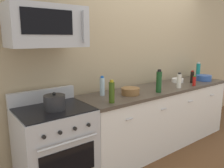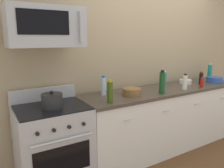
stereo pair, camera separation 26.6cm
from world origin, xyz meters
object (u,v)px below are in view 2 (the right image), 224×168
Objects in this scene: bottle_hot_sauce_red at (202,83)px; bottle_wine_green at (162,83)px; range_oven at (53,145)px; bottle_sparkling_teal at (210,72)px; bowl_white_ceramic at (186,81)px; bottle_soy_sauce_dark at (201,78)px; bottle_olive_oil at (110,92)px; bowl_blue_mixing at (214,79)px; microwave at (45,27)px; stockpot at (52,101)px; bottle_dish_soap at (165,79)px; bottle_vinegar_white at (185,82)px; bowl_wooden_salad at (132,91)px; bottle_water_clear at (103,86)px.

bottle_hot_sauce_red is 0.77m from bottle_wine_green.
bottle_sparkling_teal is (2.91, 0.15, 0.58)m from range_oven.
bottle_wine_green is 1.60× the size of bowl_white_ceramic.
bottle_soy_sauce_dark is (2.35, -0.09, 0.55)m from range_oven.
bottle_olive_oil is 2.08m from bowl_blue_mixing.
microwave is 3.41× the size of stockpot.
bottle_hot_sauce_red is 0.71× the size of stockpot.
bottle_sparkling_teal reaches higher than bottle_olive_oil.
bottle_wine_green reaches higher than bottle_hot_sauce_red.
bottle_wine_green is 1.19× the size of bottle_olive_oil.
bottle_sparkling_teal is at bearing 0.55° from bottle_dish_soap.
bottle_olive_oil is (-1.57, 0.03, 0.05)m from bottle_hot_sauce_red.
bowl_white_ceramic is (0.03, 0.32, -0.04)m from bottle_hot_sauce_red.
bottle_vinegar_white is (1.86, -0.20, 0.56)m from range_oven.
bottle_sparkling_teal is 2.92m from stockpot.
bowl_blue_mixing is at bearing 4.26° from bottle_wine_green.
bottle_soy_sauce_dark is 0.66× the size of bottle_wine_green.
microwave is 2.40× the size of bottle_wine_green.
bottle_dish_soap is at bearing 14.46° from bowl_wooden_salad.
bottle_hot_sauce_red is 1.17m from bowl_wooden_salad.
bottle_vinegar_white is 0.74× the size of bottle_wine_green.
bottle_dish_soap is at bearing 4.53° from range_oven.
bowl_wooden_salad is at bearing 160.56° from bottle_wine_green.
bottle_vinegar_white is 0.91× the size of bottle_water_clear.
bottle_hot_sauce_red is at bearing -138.45° from bottle_soy_sauce_dark.
bottle_vinegar_white reaches higher than bowl_blue_mixing.
bottle_soy_sauce_dark is at bearing -1.43° from bowl_wooden_salad.
bottle_water_clear is 0.35m from bottle_olive_oil.
bottle_dish_soap is (1.80, 0.10, -0.72)m from microwave.
bowl_wooden_salad is at bearing -165.54° from bottle_dish_soap.
microwave is 2.33m from bottle_hot_sauce_red.
bottle_vinegar_white is at bearing -167.54° from bottle_soy_sauce_dark.
bottle_vinegar_white is 1.18× the size of bowl_white_ceramic.
range_oven is 0.53m from stockpot.
bottle_hot_sauce_red is 0.52m from bowl_blue_mixing.
bowl_wooden_salad is at bearing -0.09° from stockpot.
microwave is at bearing 174.49° from bowl_wooden_salad.
bottle_dish_soap is 0.54m from bottle_hot_sauce_red.
range_oven is 4.20× the size of bowl_blue_mixing.
bottle_water_clear is at bearing 149.01° from bowl_wooden_salad.
bottle_wine_green reaches higher than bottle_water_clear.
bottle_wine_green is at bearing -24.88° from bottle_water_clear.
bowl_blue_mixing is (0.50, 0.14, -0.02)m from bottle_hot_sauce_red.
range_oven is at bearing -176.99° from bottle_sparkling_teal.
bottle_sparkling_teal is at bearing 6.33° from bowl_wooden_salad.
stockpot is (-0.62, 0.15, -0.05)m from bottle_olive_oil.
microwave is 0.76m from stockpot.
bottle_vinegar_white is 0.90× the size of bowl_blue_mixing.
microwave reaches higher than range_oven.
bottle_dish_soap reaches higher than bottle_vinegar_white.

